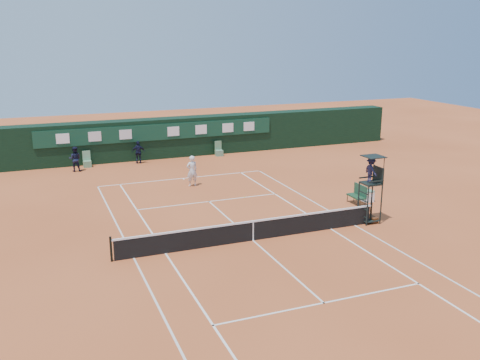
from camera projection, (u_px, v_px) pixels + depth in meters
name	position (u px, v px, depth m)	size (l,w,h in m)	color
ground	(253.00, 240.00, 24.55)	(90.00, 90.00, 0.00)	#C85D2F
court_lines	(253.00, 240.00, 24.55)	(11.05, 23.85, 0.01)	white
tennis_net	(253.00, 230.00, 24.42)	(12.90, 0.10, 1.10)	black
back_wall	(158.00, 138.00, 40.98)	(40.00, 1.65, 3.00)	black
linesman_chair_left	(87.00, 163.00, 38.21)	(0.55, 0.50, 1.15)	#5E8F64
linesman_chair_right	(219.00, 152.00, 41.76)	(0.55, 0.50, 1.15)	#5D8F6C
umpire_chair	(371.00, 175.00, 26.31)	(0.96, 0.95, 3.42)	black
player_bench	(358.00, 194.00, 29.74)	(0.56, 1.20, 1.10)	#183D24
tennis_bag	(372.00, 219.00, 27.05)	(0.31, 0.71, 0.27)	black
cooler	(368.00, 196.00, 30.28)	(0.57, 0.57, 0.65)	white
tennis_ball	(245.00, 197.00, 31.06)	(0.07, 0.07, 0.07)	#B5C92E
player	(192.00, 171.00, 33.21)	(0.71, 0.46, 1.94)	silver
ball_kid_left	(75.00, 159.00, 36.85)	(0.85, 0.66, 1.75)	black
ball_kid_right	(139.00, 152.00, 39.17)	(0.98, 0.41, 1.67)	black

